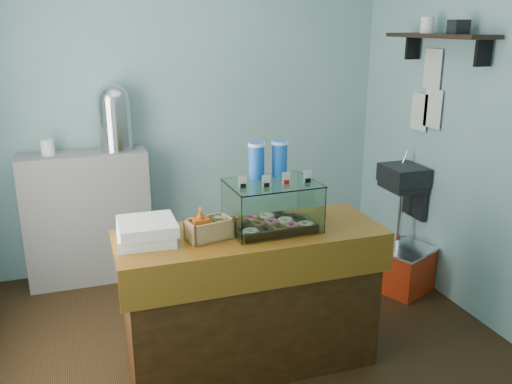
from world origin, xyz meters
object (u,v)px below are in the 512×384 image
object	(u,v)px
display_case	(271,201)
counter	(251,298)
red_cooler	(407,270)
coffee_urn	(114,116)

from	to	relation	value
display_case	counter	bearing A→B (deg)	-165.01
red_cooler	coffee_urn	bearing A→B (deg)	129.63
coffee_urn	red_cooler	bearing A→B (deg)	-26.38
display_case	red_cooler	size ratio (longest dim) A/B	1.06
counter	display_case	world-z (taller)	display_case
counter	coffee_urn	bearing A→B (deg)	111.58
counter	display_case	bearing A→B (deg)	17.01
display_case	red_cooler	bearing A→B (deg)	17.68
counter	coffee_urn	world-z (taller)	coffee_urn
display_case	red_cooler	xyz separation A→B (m)	(1.36, 0.49, -0.88)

